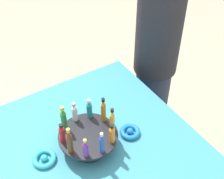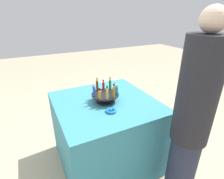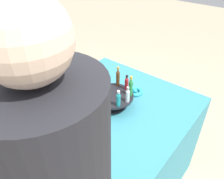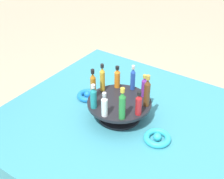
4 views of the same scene
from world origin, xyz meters
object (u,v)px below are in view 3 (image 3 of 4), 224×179
Objects in this scene: bottle_red at (127,83)px; display_stand at (113,99)px; bottle_brown at (118,77)px; bottle_amber at (106,97)px; bottle_teal at (118,99)px; bottle_blue at (99,82)px; ribbon_bow_teal at (135,91)px; bottle_purple at (107,79)px; bottle_gold at (97,93)px; bottle_green at (131,87)px; ribbon_bow_blue at (86,117)px; bottle_clear at (128,95)px; bottle_orange at (94,89)px.

display_stand is at bearing 74.62° from bottle_red.
bottle_amber is (-0.08, 0.21, -0.00)m from bottle_brown.
bottle_teal is at bearing 110.62° from bottle_red.
bottle_blue reaches higher than ribbon_bow_teal.
bottle_purple is 0.23m from ribbon_bow_teal.
bottle_amber reaches higher than bottle_red.
bottle_amber is at bearing 128.62° from bottle_purple.
display_stand is 2.29× the size of bottle_blue.
bottle_brown reaches higher than ribbon_bow_teal.
bottle_blue is 0.91× the size of bottle_gold.
ribbon_bow_blue is at bearing 65.22° from bottle_green.
bottle_teal is at bearing 92.62° from bottle_green.
bottle_brown reaches higher than bottle_gold.
bottle_blue reaches higher than display_stand.
bottle_gold is 1.31× the size of ribbon_bow_blue.
bottle_teal is (-0.06, 0.17, 0.00)m from bottle_red.
ribbon_bow_blue is (0.13, 0.14, -0.12)m from bottle_teal.
bottle_clear reaches higher than display_stand.
bottle_purple reaches higher than ribbon_bow_blue.
bottle_gold is (0.06, 0.22, 0.01)m from bottle_red.
bottle_red is at bearing -105.38° from display_stand.
bottle_green is 1.17× the size of bottle_blue.
bottle_orange reaches higher than ribbon_bow_teal.
bottle_purple is at bearing -78.27° from ribbon_bow_blue.
bottle_amber reaches higher than bottle_purple.
bottle_gold is (0.03, 0.11, 0.09)m from display_stand.
ribbon_bow_blue is at bearing 51.58° from bottle_amber.
bottle_teal is 1.00× the size of ribbon_bow_teal.
bottle_green is 0.13m from bottle_teal.
bottle_amber is at bearing 56.62° from bottle_clear.
bottle_green is at bearing -123.38° from bottle_gold.
ribbon_bow_blue is (-0.00, 0.31, -0.13)m from bottle_brown.
ribbon_bow_blue is (0.08, 0.10, -0.13)m from bottle_amber.
bottle_brown reaches higher than bottle_amber.
bottle_red is 1.06× the size of ribbon_bow_blue.
display_stand is at bearing -177.38° from bottle_blue.
bottle_blue is 0.07m from bottle_orange.
bottle_red is 0.22m from bottle_gold.
bottle_brown reaches higher than display_stand.
bottle_amber is 1.27× the size of bottle_teal.
bottle_red reaches higher than ribbon_bow_teal.
bottle_green is at bearing -177.38° from bottle_purple.
bottle_green reaches higher than bottle_clear.
bottle_orange is 0.32m from ribbon_bow_teal.
bottle_orange is at bearing -15.38° from bottle_amber.
bottle_clear is 0.75× the size of bottle_brown.
ribbon_bow_teal is at bearing -69.68° from bottle_clear.
bottle_red is 0.99× the size of bottle_orange.
bottle_purple is 0.98× the size of bottle_orange.
bottle_clear is 0.21m from bottle_purple.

